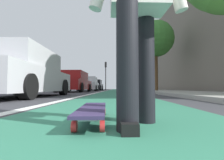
{
  "coord_description": "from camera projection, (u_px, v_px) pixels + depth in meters",
  "views": [
    {
      "loc": [
        -0.38,
        0.0,
        0.27
      ],
      "look_at": [
        10.04,
        0.27,
        0.8
      ],
      "focal_mm": 26.17,
      "sensor_mm": 36.0,
      "label": 1
    }
  ],
  "objects": [
    {
      "name": "parked_car_far",
      "position": [
        89.0,
        84.0,
        17.81
      ],
      "size": [
        4.25,
        2.09,
        1.48
      ],
      "color": "silver",
      "rests_on": "ground"
    },
    {
      "name": "building_facade",
      "position": [
        160.0,
        57.0,
        22.41
      ],
      "size": [
        40.0,
        1.2,
        9.03
      ],
      "primitive_type": "cube",
      "color": "#71685D",
      "rests_on": "ground"
    },
    {
      "name": "parked_car_mid",
      "position": [
        74.0,
        82.0,
        12.04
      ],
      "size": [
        4.61,
        1.98,
        1.48
      ],
      "color": "maroon",
      "rests_on": "ground"
    },
    {
      "name": "traffic_light",
      "position": [
        106.0,
        71.0,
        24.58
      ],
      "size": [
        0.33,
        0.28,
        4.24
      ],
      "color": "#2D2D2D",
      "rests_on": "ground"
    },
    {
      "name": "lane_stripe_white",
      "position": [
        107.0,
        90.0,
        20.36
      ],
      "size": [
        52.0,
        0.16,
        0.01
      ],
      "primitive_type": "cube",
      "color": "silver",
      "rests_on": "ground"
    },
    {
      "name": "sidewalk_curb",
      "position": [
        146.0,
        90.0,
        18.25
      ],
      "size": [
        52.0,
        3.2,
        0.1
      ],
      "primitive_type": "cube",
      "color": "#9E9B93",
      "rests_on": "ground"
    },
    {
      "name": "bike_lane_paint",
      "position": [
        116.0,
        90.0,
        24.33
      ],
      "size": [
        56.0,
        2.05,
        0.0
      ],
      "primitive_type": "cube",
      "color": "#2D7256",
      "rests_on": "ground"
    },
    {
      "name": "parked_car_end",
      "position": [
        96.0,
        85.0,
        23.65
      ],
      "size": [
        4.18,
        1.92,
        1.49
      ],
      "color": "black",
      "rests_on": "ground"
    },
    {
      "name": "street_tree_mid",
      "position": [
        155.0,
        39.0,
        12.42
      ],
      "size": [
        2.78,
        2.78,
        5.43
      ],
      "color": "brown",
      "rests_on": "ground"
    },
    {
      "name": "parked_car_near",
      "position": [
        21.0,
        74.0,
        5.08
      ],
      "size": [
        4.4,
        2.1,
        1.46
      ],
      "color": "silver",
      "rests_on": "ground"
    },
    {
      "name": "skateboard",
      "position": [
        93.0,
        110.0,
        1.29
      ],
      "size": [
        0.85,
        0.25,
        0.11
      ],
      "color": "red",
      "rests_on": "ground"
    },
    {
      "name": "ground_plane",
      "position": [
        116.0,
        92.0,
        10.35
      ],
      "size": [
        80.0,
        80.0,
        0.0
      ],
      "primitive_type": "plane",
      "color": "#38383D"
    }
  ]
}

